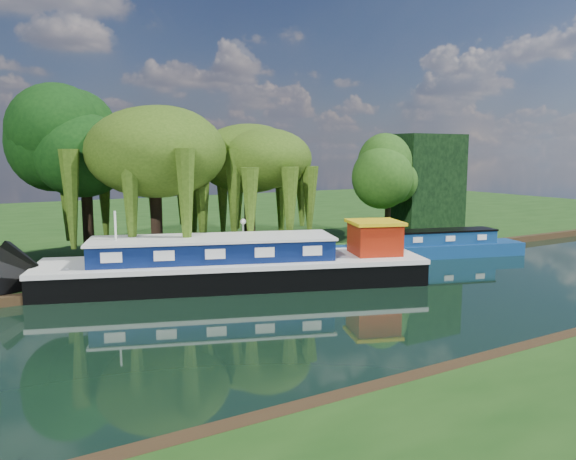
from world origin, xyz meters
TOP-DOWN VIEW (x-y plane):
  - ground at (0.00, 0.00)m, footprint 120.00×120.00m
  - far_bank at (0.00, 34.00)m, footprint 120.00×52.00m
  - dutch_barge at (-1.74, 6.56)m, footprint 20.54×10.99m
  - narrowboat at (12.71, 7.30)m, footprint 13.55×6.00m
  - white_cruiser at (18.75, 6.65)m, footprint 2.45×2.28m
  - willow_left at (-4.09, 13.02)m, footprint 7.39×7.39m
  - willow_right at (1.66, 11.92)m, footprint 6.17×6.17m
  - tree_far_mid at (-7.45, 16.32)m, footprint 5.91×5.91m
  - tree_far_right at (14.39, 13.43)m, footprint 4.18×4.18m
  - conifer_hedge at (19.00, 14.00)m, footprint 6.00×3.00m
  - lamppost at (0.50, 10.50)m, footprint 0.36×0.36m
  - mooring_posts at (-0.50, 8.40)m, footprint 19.16×0.16m

SIDE VIEW (x-z plane):
  - ground at x=0.00m, z-range 0.00..0.00m
  - white_cruiser at x=18.75m, z-range -0.53..0.53m
  - far_bank at x=0.00m, z-range 0.00..0.45m
  - narrowboat at x=12.71m, z-range -0.28..1.68m
  - mooring_posts at x=-0.50m, z-range 0.45..1.45m
  - dutch_barge at x=-1.74m, z-range -1.07..3.18m
  - lamppost at x=0.50m, z-range 1.14..3.70m
  - conifer_hedge at x=19.00m, z-range 0.45..8.45m
  - tree_far_right at x=14.39m, z-range 1.75..8.58m
  - willow_right at x=1.66m, z-range 2.18..9.69m
  - willow_left at x=-4.09m, z-range 2.45..11.31m
  - tree_far_mid at x=-7.45m, z-range 2.27..11.95m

